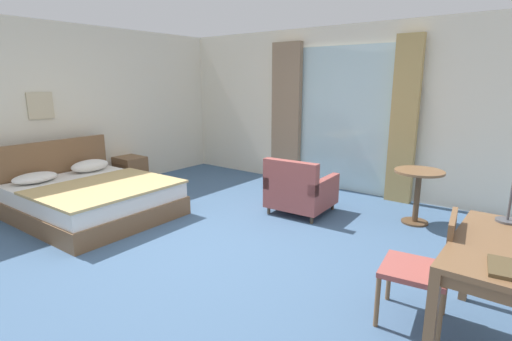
{
  "coord_description": "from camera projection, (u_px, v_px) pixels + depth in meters",
  "views": [
    {
      "loc": [
        2.87,
        -2.86,
        1.78
      ],
      "look_at": [
        0.41,
        0.32,
        0.84
      ],
      "focal_mm": 27.06,
      "sensor_mm": 36.0,
      "label": 1
    }
  ],
  "objects": [
    {
      "name": "armchair_by_window",
      "position": [
        300.0,
        191.0,
        5.25
      ],
      "size": [
        0.81,
        0.82,
        0.78
      ],
      "color": "#9E4C47",
      "rests_on": "ground"
    },
    {
      "name": "round_cafe_table",
      "position": [
        418.0,
        185.0,
        4.83
      ],
      "size": [
        0.6,
        0.6,
        0.69
      ],
      "color": "brown",
      "rests_on": "ground"
    },
    {
      "name": "curtain_panel_left",
      "position": [
        286.0,
        114.0,
        6.77
      ],
      "size": [
        0.56,
        0.1,
        2.42
      ],
      "primitive_type": "cube",
      "color": "#897056",
      "rests_on": "ground"
    },
    {
      "name": "writing_desk",
      "position": [
        498.0,
        258.0,
        2.48
      ],
      "size": [
        0.55,
        1.22,
        0.77
      ],
      "color": "brown",
      "rests_on": "ground"
    },
    {
      "name": "bed",
      "position": [
        91.0,
        197.0,
        5.18
      ],
      "size": [
        2.04,
        1.73,
        0.93
      ],
      "color": "brown",
      "rests_on": "ground"
    },
    {
      "name": "balcony_glass_door",
      "position": [
        342.0,
        120.0,
        6.25
      ],
      "size": [
        1.59,
        0.02,
        2.31
      ],
      "primitive_type": "cube",
      "color": "silver",
      "rests_on": "ground"
    },
    {
      "name": "desk_chair",
      "position": [
        428.0,
        264.0,
        2.79
      ],
      "size": [
        0.51,
        0.51,
        0.88
      ],
      "color": "#9E4C47",
      "rests_on": "ground"
    },
    {
      "name": "closed_book",
      "position": [
        512.0,
        269.0,
        2.09
      ],
      "size": [
        0.27,
        0.3,
        0.02
      ],
      "primitive_type": "cube",
      "rotation": [
        0.0,
        0.0,
        0.15
      ],
      "color": "brown",
      "rests_on": "writing_desk"
    },
    {
      "name": "framed_picture",
      "position": [
        40.0,
        106.0,
        5.6
      ],
      "size": [
        0.03,
        0.36,
        0.38
      ],
      "color": "beige"
    },
    {
      "name": "wall_left",
      "position": [
        59.0,
        112.0,
        5.89
      ],
      "size": [
        0.12,
        6.21,
        2.63
      ],
      "primitive_type": "cube",
      "color": "silver",
      "rests_on": "ground"
    },
    {
      "name": "ground",
      "position": [
        209.0,
        248.0,
        4.32
      ],
      "size": [
        6.83,
        6.61,
        0.1
      ],
      "primitive_type": "cube",
      "color": "#426084"
    },
    {
      "name": "nightstand",
      "position": [
        130.0,
        171.0,
        6.72
      ],
      "size": [
        0.49,
        0.42,
        0.49
      ],
      "color": "brown",
      "rests_on": "ground"
    },
    {
      "name": "curtain_panel_right",
      "position": [
        404.0,
        121.0,
        5.56
      ],
      "size": [
        0.37,
        0.1,
        2.42
      ],
      "primitive_type": "cube",
      "color": "tan",
      "rests_on": "ground"
    },
    {
      "name": "wall_back",
      "position": [
        337.0,
        109.0,
        6.36
      ],
      "size": [
        6.43,
        0.12,
        2.63
      ],
      "primitive_type": "cube",
      "color": "silver",
      "rests_on": "ground"
    }
  ]
}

